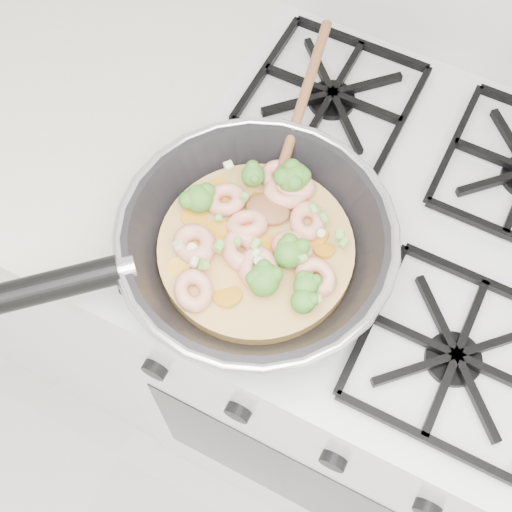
% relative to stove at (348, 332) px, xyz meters
% --- Properties ---
extents(stove, '(0.60, 0.60, 0.92)m').
position_rel_stove_xyz_m(stove, '(0.00, 0.00, 0.00)').
color(stove, silver).
rests_on(stove, ground).
extents(counter_left, '(1.00, 0.60, 0.90)m').
position_rel_stove_xyz_m(counter_left, '(-0.80, 0.00, -0.01)').
color(counter_left, white).
rests_on(counter_left, ground).
extents(skillet, '(0.43, 0.56, 0.11)m').
position_rel_stove_xyz_m(skillet, '(-0.13, -0.15, 0.50)').
color(skillet, black).
rests_on(skillet, stove).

